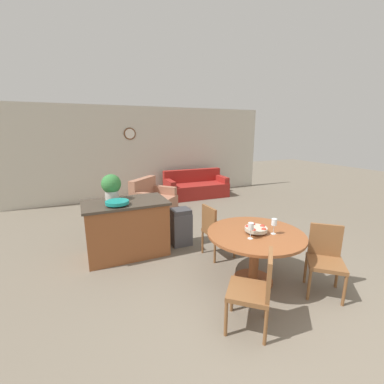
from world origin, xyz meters
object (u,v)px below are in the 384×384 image
Objects in this scene: dining_chair_far_side at (215,229)px; kitchen_island at (127,228)px; fruit_bowl at (256,229)px; trash_bin at (181,227)px; dining_chair_near_right at (325,256)px; armchair at (153,201)px; wine_glass_left at (251,227)px; potted_plant at (111,186)px; dining_table at (255,244)px; wine_glass_right at (274,223)px; dining_chair_near_left at (256,287)px; teal_bowl at (117,202)px; couch at (196,188)px.

dining_chair_far_side is 0.65× the size of kitchen_island.
trash_bin is at bearing 107.16° from fruit_bowl.
dining_chair_near_right reaches higher than armchair.
wine_glass_left is at bearing -145.24° from fruit_bowl.
potted_plant is 2.28m from armchair.
dining_table is 0.39m from wine_glass_right.
armchair is at bearing 99.54° from wine_glass_right.
dining_chair_near_right is (1.22, 0.18, 0.00)m from dining_chair_near_left.
dining_table is at bearing 4.70° from dining_chair_near_right.
kitchen_island is (-2.12, 2.06, -0.02)m from dining_chair_near_right.
dining_chair_near_right is at bearing -39.89° from teal_bowl.
potted_plant is 0.34× the size of armchair.
dining_table is 4.69m from couch.
teal_bowl is (-1.38, 1.49, 0.08)m from wine_glass_left.
dining_chair_near_left is 0.77m from wine_glass_left.
teal_bowl reaches higher than fruit_bowl.
dining_chair_near_left and dining_chair_far_side have the same top height.
potted_plant is at bearing 131.12° from kitchen_island.
dining_chair_far_side is at bearing 107.31° from wine_glass_right.
dining_chair_near_left reaches higher than armchair.
teal_bowl is 0.28× the size of armchair.
armchair is at bearing 96.96° from dining_table.
dining_chair_far_side is at bearing -27.71° from kitchen_island.
wine_glass_right is at bearing -68.43° from trash_bin.
trash_bin is 0.35× the size of couch.
kitchen_island is 0.69× the size of couch.
dining_chair_near_left is 2.41m from kitchen_island.
armchair is at bearing -177.06° from dining_chair_far_side.
kitchen_island reaches higher than dining_table.
trash_bin is (-0.29, 1.65, -0.54)m from wine_glass_left.
fruit_bowl is at bearing 4.61° from dining_chair_near_right.
teal_bowl is (-1.44, 0.51, 0.48)m from dining_chair_far_side.
couch is at bearing 74.83° from fruit_bowl.
dining_table is 2.10m from kitchen_island.
fruit_bowl is at bearing -41.18° from teal_bowl.
dining_chair_near_left is 1.30× the size of trash_bin.
kitchen_island is at bearing 126.52° from wine_glass_left.
dining_chair_far_side is 2.04× the size of potted_plant.
dining_chair_far_side is 1.11m from wine_glass_right.
kitchen_island is at bearing -121.30° from dining_chair_far_side.
dining_chair_near_right is 0.65× the size of kitchen_island.
kitchen_island is at bearing 178.72° from trash_bin.
armchair is (-0.30, 2.65, -0.19)m from dining_chair_far_side.
wine_glass_right is 4.80m from couch.
wine_glass_left is at bearing -128.73° from armchair.
wine_glass_left is (0.34, 0.57, 0.39)m from dining_chair_near_left.
couch is at bearing 48.40° from kitchen_island.
wine_glass_left is at bearing 17.25° from dining_chair_near_right.
teal_bowl is 0.41m from potted_plant.
dining_table is 1.47× the size of dining_chair_near_left.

